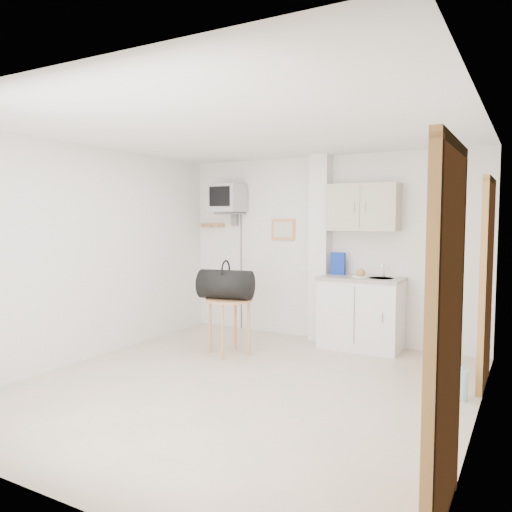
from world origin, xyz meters
The scene contains 7 objects.
ground centered at (0.00, 0.00, 0.00)m, with size 4.50×4.50×0.00m, color #BDAA95.
room_envelope centered at (0.24, 0.09, 1.54)m, with size 4.24×4.54×2.55m.
kitchenette centered at (0.57, 2.00, 0.80)m, with size 1.03×0.58×2.10m.
crt_television centered at (-1.45, 2.02, 1.94)m, with size 0.44×0.45×2.15m.
round_table centered at (-0.74, 0.92, 0.59)m, with size 0.57×0.57×0.69m.
duffel_bag centered at (-0.76, 0.88, 0.87)m, with size 0.69×0.46×0.47m.
water_bottle centered at (1.94, 0.66, 0.14)m, with size 0.11×0.11×0.32m.
Camera 1 is at (2.46, -4.15, 1.67)m, focal length 35.00 mm.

